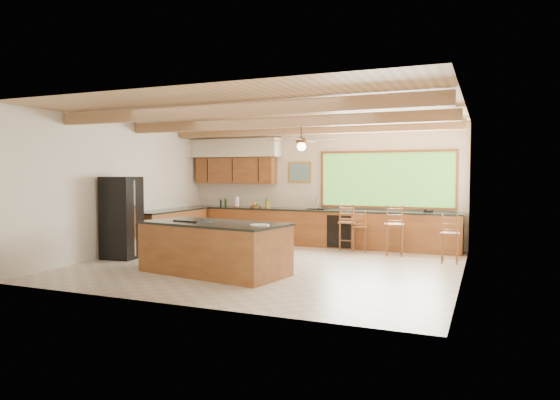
% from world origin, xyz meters
% --- Properties ---
extents(ground, '(7.20, 7.20, 0.00)m').
position_xyz_m(ground, '(0.00, 0.00, 0.00)').
color(ground, beige).
rests_on(ground, ground).
extents(room_shell, '(7.27, 6.54, 3.02)m').
position_xyz_m(room_shell, '(-0.17, 0.65, 2.21)').
color(room_shell, beige).
rests_on(room_shell, ground).
extents(counter_run, '(7.12, 3.10, 1.24)m').
position_xyz_m(counter_run, '(-0.82, 2.52, 0.46)').
color(counter_run, brown).
rests_on(counter_run, ground).
extents(island, '(2.86, 1.70, 0.95)m').
position_xyz_m(island, '(-0.58, -1.14, 0.47)').
color(island, brown).
rests_on(island, ground).
extents(refrigerator, '(0.75, 0.73, 1.75)m').
position_xyz_m(refrigerator, '(-3.22, -0.49, 0.87)').
color(refrigerator, black).
rests_on(refrigerator, ground).
extents(bar_stool_a, '(0.37, 0.37, 0.96)m').
position_xyz_m(bar_stool_a, '(1.25, 2.40, 0.57)').
color(bar_stool_a, brown).
rests_on(bar_stool_a, ground).
extents(bar_stool_b, '(0.41, 0.41, 1.11)m').
position_xyz_m(bar_stool_b, '(0.96, 2.39, 0.66)').
color(bar_stool_b, brown).
rests_on(bar_stool_b, ground).
extents(bar_stool_c, '(0.48, 0.48, 1.14)m').
position_xyz_m(bar_stool_c, '(2.09, 2.07, 0.67)').
color(bar_stool_c, brown).
rests_on(bar_stool_c, ground).
extents(bar_stool_d, '(0.36, 0.36, 1.00)m').
position_xyz_m(bar_stool_d, '(3.30, 1.57, 0.59)').
color(bar_stool_d, brown).
rests_on(bar_stool_d, ground).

